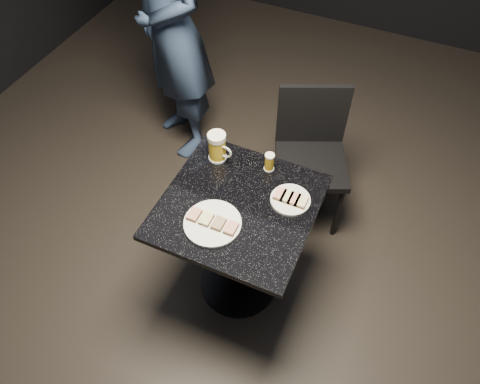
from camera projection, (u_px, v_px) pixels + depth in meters
name	position (u px, v px, depth m)	size (l,w,h in m)	color
floor	(239.00, 283.00, 2.74)	(6.00, 6.00, 0.00)	black
plate_large	(213.00, 223.00, 2.08)	(0.26, 0.26, 0.01)	white
plate_small	(290.00, 200.00, 2.17)	(0.19, 0.19, 0.01)	silver
patron	(173.00, 27.00, 2.81)	(0.67, 0.44, 1.83)	navy
table	(238.00, 234.00, 2.35)	(0.70, 0.70, 0.75)	black
beer_mug	(218.00, 147.00, 2.29)	(0.13, 0.09, 0.16)	white
beer_tumbler	(269.00, 162.00, 2.26)	(0.05, 0.05, 0.10)	silver
chair	(311.00, 150.00, 2.73)	(0.53, 0.53, 0.87)	black
canapes_on_plate_large	(212.00, 221.00, 2.07)	(0.23, 0.07, 0.02)	#4C3521
canapes_on_plate_small	(291.00, 198.00, 2.16)	(0.15, 0.07, 0.02)	#4C3521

